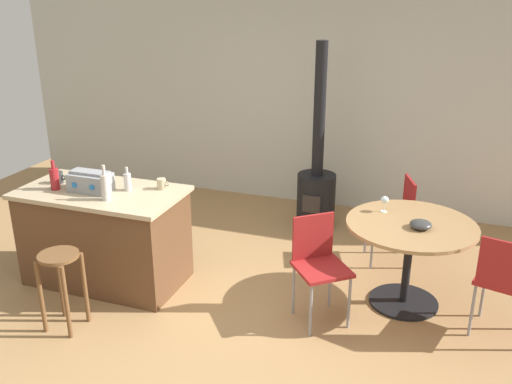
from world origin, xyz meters
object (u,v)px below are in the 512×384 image
object	(u,v)px
kitchen_island	(105,236)
serving_bowl	(421,224)
wood_stove	(316,184)
bottle_0	(55,178)
folding_chair_far	(504,278)
cup_0	(162,184)
bottle_1	(128,181)
bottle_2	(105,187)
folding_chair_near	(318,260)
folding_chair_left	(395,213)
cup_1	(59,177)
wooden_stool	(61,275)
toolbox	(91,181)
wine_glass	(385,200)
dining_table	(410,242)

from	to	relation	value
kitchen_island	serving_bowl	size ratio (longest dim) A/B	8.23
wood_stove	bottle_0	world-z (taller)	wood_stove
folding_chair_far	cup_0	xyz separation A→B (m)	(-2.91, -0.01, 0.43)
kitchen_island	bottle_1	xyz separation A→B (m)	(0.24, 0.09, 0.53)
bottle_2	folding_chair_near	bearing A→B (deg)	6.97
folding_chair_left	bottle_2	size ratio (longest dim) A/B	2.80
folding_chair_far	bottle_1	world-z (taller)	bottle_1
folding_chair_near	cup_1	distance (m)	2.52
wooden_stool	wood_stove	bearing A→B (deg)	62.19
wood_stove	bottle_1	xyz separation A→B (m)	(-1.31, -1.83, 0.49)
toolbox	cup_0	bearing A→B (deg)	23.88
bottle_2	wine_glass	world-z (taller)	bottle_2
wooden_stool	bottle_2	bearing A→B (deg)	83.70
folding_chair_far	serving_bowl	xyz separation A→B (m)	(-0.65, 0.19, 0.28)
folding_chair_far	folding_chair_left	world-z (taller)	folding_chair_far
cup_0	cup_1	xyz separation A→B (m)	(-0.98, -0.18, 0.01)
folding_chair_left	cup_0	distance (m)	2.29
wine_glass	cup_0	bearing A→B (deg)	-166.60
dining_table	bottle_1	distance (m)	2.52
wooden_stool	toolbox	distance (m)	0.93
toolbox	cup_0	xyz separation A→B (m)	(0.57, 0.25, -0.04)
bottle_0	wine_glass	world-z (taller)	bottle_0
bottle_1	bottle_2	xyz separation A→B (m)	(-0.05, -0.27, 0.04)
toolbox	bottle_2	xyz separation A→B (m)	(0.25, -0.15, 0.03)
dining_table	cup_0	size ratio (longest dim) A/B	9.24
wooden_stool	folding_chair_left	distance (m)	3.15
bottle_1	cup_0	bearing A→B (deg)	26.11
folding_chair_left	folding_chair_far	bearing A→B (deg)	-48.81
dining_table	wine_glass	xyz separation A→B (m)	(-0.25, 0.18, 0.28)
folding_chair_far	folding_chair_left	xyz separation A→B (m)	(-0.93, 1.06, -0.01)
folding_chair_far	bottle_2	bearing A→B (deg)	-172.83
wooden_stool	folding_chair_left	bearing A→B (deg)	41.15
folding_chair_left	wood_stove	size ratio (longest dim) A/B	0.42
wooden_stool	bottle_2	size ratio (longest dim) A/B	2.12
folding_chair_near	cup_1	world-z (taller)	cup_1
serving_bowl	cup_1	bearing A→B (deg)	-173.44
folding_chair_near	wine_glass	world-z (taller)	wine_glass
kitchen_island	folding_chair_near	bearing A→B (deg)	1.17
kitchen_island	serving_bowl	xyz separation A→B (m)	(2.76, 0.41, 0.35)
folding_chair_near	bottle_0	world-z (taller)	bottle_0
kitchen_island	wine_glass	distance (m)	2.56
kitchen_island	wine_glass	xyz separation A→B (m)	(2.43, 0.68, 0.42)
kitchen_island	wooden_stool	world-z (taller)	kitchen_island
folding_chair_near	toolbox	xyz separation A→B (m)	(-2.08, -0.08, 0.46)
folding_chair_left	wine_glass	world-z (taller)	wine_glass
kitchen_island	toolbox	xyz separation A→B (m)	(-0.07, -0.04, 0.54)
wooden_stool	bottle_0	world-z (taller)	bottle_0
folding_chair_near	bottle_2	world-z (taller)	bottle_2
wooden_stool	kitchen_island	bearing A→B (deg)	98.61
bottle_0	dining_table	bearing A→B (deg)	11.14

